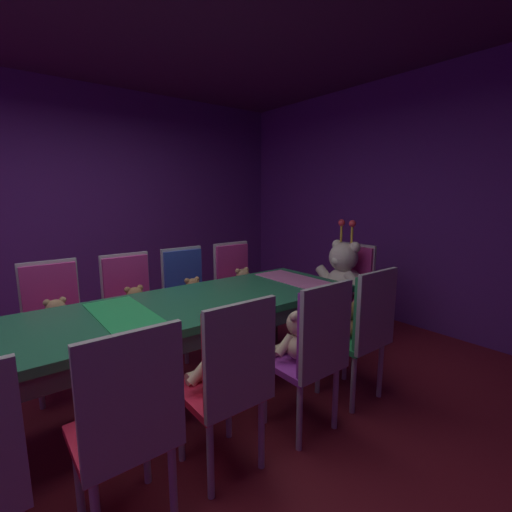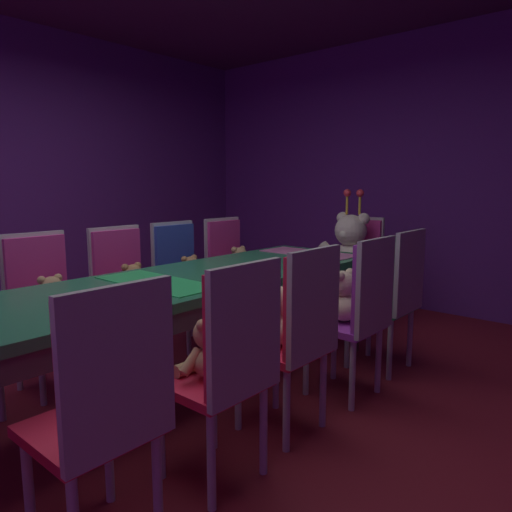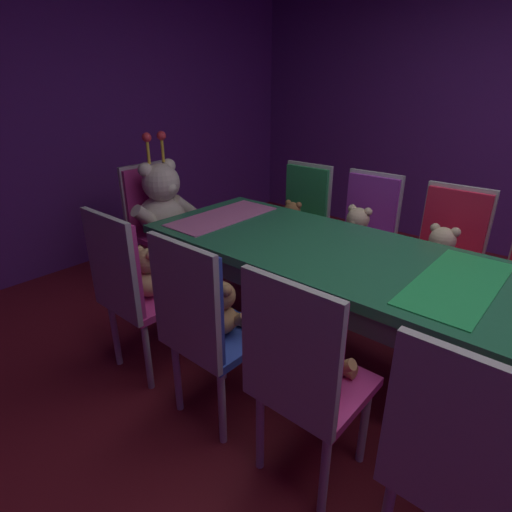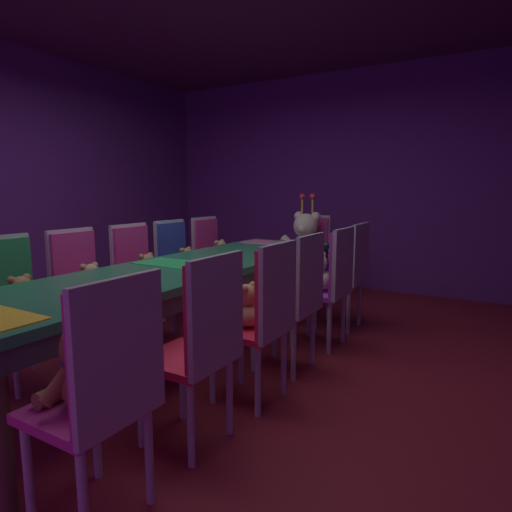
% 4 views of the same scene
% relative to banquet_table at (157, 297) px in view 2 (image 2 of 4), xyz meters
% --- Properties ---
extents(ground_plane, '(7.90, 7.90, 0.00)m').
position_rel_banquet_table_xyz_m(ground_plane, '(0.00, 0.00, -0.66)').
color(ground_plane, maroon).
extents(wall_back, '(5.20, 0.12, 2.80)m').
position_rel_banquet_table_xyz_m(wall_back, '(0.00, 3.20, 0.74)').
color(wall_back, '#59267F').
rests_on(wall_back, ground_plane).
extents(banquet_table, '(0.90, 3.51, 0.75)m').
position_rel_banquet_table_xyz_m(banquet_table, '(0.00, 0.00, 0.00)').
color(banquet_table, '#26724C').
rests_on(banquet_table, ground_plane).
extents(chair_left_2, '(0.42, 0.41, 0.98)m').
position_rel_banquet_table_xyz_m(chair_left_2, '(-0.82, -0.28, -0.06)').
color(chair_left_2, '#CC338C').
rests_on(chair_left_2, ground_plane).
extents(teddy_left_2, '(0.23, 0.29, 0.28)m').
position_rel_banquet_table_xyz_m(teddy_left_2, '(-0.68, -0.28, -0.08)').
color(teddy_left_2, tan).
rests_on(teddy_left_2, chair_left_2).
extents(chair_left_3, '(0.42, 0.41, 0.98)m').
position_rel_banquet_table_xyz_m(chair_left_3, '(-0.80, 0.29, -0.06)').
color(chair_left_3, '#CC338C').
rests_on(chair_left_3, ground_plane).
extents(teddy_left_3, '(0.23, 0.30, 0.28)m').
position_rel_banquet_table_xyz_m(teddy_left_3, '(-0.65, 0.29, -0.08)').
color(teddy_left_3, '#9E7247').
rests_on(teddy_left_3, chair_left_3).
extents(chair_left_4, '(0.42, 0.41, 0.98)m').
position_rel_banquet_table_xyz_m(chair_left_4, '(-0.81, 0.83, -0.06)').
color(chair_left_4, '#2D47B2').
rests_on(chair_left_4, ground_plane).
extents(teddy_left_4, '(0.22, 0.29, 0.27)m').
position_rel_banquet_table_xyz_m(teddy_left_4, '(-0.66, 0.83, -0.08)').
color(teddy_left_4, '#9E7247').
rests_on(teddy_left_4, chair_left_4).
extents(chair_left_5, '(0.42, 0.41, 0.98)m').
position_rel_banquet_table_xyz_m(chair_left_5, '(-0.81, 1.40, -0.06)').
color(chair_left_5, '#CC338C').
rests_on(chair_left_5, ground_plane).
extents(teddy_left_5, '(0.24, 0.30, 0.29)m').
position_rel_banquet_table_xyz_m(teddy_left_5, '(-0.66, 1.40, -0.08)').
color(teddy_left_5, tan).
rests_on(teddy_left_5, chair_left_5).
extents(chair_right_1, '(0.42, 0.41, 0.98)m').
position_rel_banquet_table_xyz_m(chair_right_1, '(0.80, -0.82, -0.06)').
color(chair_right_1, red).
rests_on(chair_right_1, ground_plane).
extents(chair_right_2, '(0.42, 0.41, 0.98)m').
position_rel_banquet_table_xyz_m(chair_right_2, '(0.83, -0.26, -0.06)').
color(chair_right_2, red).
rests_on(chair_right_2, ground_plane).
extents(teddy_right_2, '(0.22, 0.29, 0.27)m').
position_rel_banquet_table_xyz_m(teddy_right_2, '(0.69, -0.26, -0.08)').
color(teddy_right_2, tan).
rests_on(teddy_right_2, chair_right_2).
extents(chair_right_3, '(0.42, 0.41, 0.98)m').
position_rel_banquet_table_xyz_m(chair_right_3, '(0.80, 0.27, -0.06)').
color(chair_right_3, red).
rests_on(chair_right_3, ground_plane).
extents(teddy_right_3, '(0.26, 0.34, 0.32)m').
position_rel_banquet_table_xyz_m(teddy_right_3, '(0.66, 0.27, -0.06)').
color(teddy_right_3, beige).
rests_on(teddy_right_3, chair_right_3).
extents(chair_right_4, '(0.42, 0.41, 0.98)m').
position_rel_banquet_table_xyz_m(chair_right_4, '(0.83, 0.85, -0.06)').
color(chair_right_4, purple).
rests_on(chair_right_4, ground_plane).
extents(teddy_right_4, '(0.26, 0.34, 0.32)m').
position_rel_banquet_table_xyz_m(teddy_right_4, '(0.68, 0.85, -0.06)').
color(teddy_right_4, beige).
rests_on(teddy_right_4, chair_right_4).
extents(chair_right_5, '(0.42, 0.41, 0.98)m').
position_rel_banquet_table_xyz_m(chair_right_5, '(0.80, 1.40, -0.06)').
color(chair_right_5, '#268C4C').
rests_on(chair_right_5, ground_plane).
extents(teddy_right_5, '(0.22, 0.28, 0.27)m').
position_rel_banquet_table_xyz_m(teddy_right_5, '(0.66, 1.40, -0.09)').
color(teddy_right_5, olive).
rests_on(teddy_right_5, chair_right_5).
extents(throne_chair, '(0.41, 0.42, 0.98)m').
position_rel_banquet_table_xyz_m(throne_chair, '(0.00, 2.30, -0.06)').
color(throne_chair, '#CC338C').
rests_on(throne_chair, ground_plane).
extents(king_teddy_bear, '(0.61, 0.47, 0.78)m').
position_rel_banquet_table_xyz_m(king_teddy_bear, '(0.00, 2.14, 0.05)').
color(king_teddy_bear, silver).
rests_on(king_teddy_bear, throne_chair).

